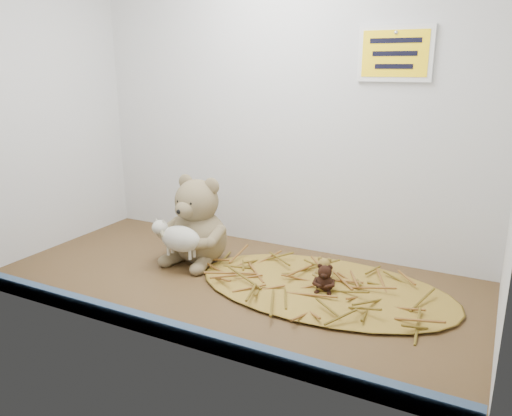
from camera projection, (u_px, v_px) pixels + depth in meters
The scene contains 8 objects.
alcove_shell at pixel (248, 97), 120.22cm from camera, with size 120.40×60.20×90.40cm.
front_rail at pixel (161, 327), 99.83cm from camera, with size 119.28×2.20×3.60cm, color #3C5673.
straw_bed at pixel (324, 287), 120.49cm from camera, with size 64.08×37.21×1.24cm, color brown.
main_teddy at pixel (199, 219), 135.45cm from camera, with size 19.29×20.36×23.92cm, color olive, non-canonical shape.
toy_lamb at pixel (181, 239), 128.92cm from camera, with size 14.69×8.96×9.49cm, color beige, non-canonical shape.
mini_teddy_tan at pixel (324, 269), 121.79cm from camera, with size 5.21×5.50×6.46cm, color olive, non-canonical shape.
mini_teddy_brown at pixel (325, 276), 117.01cm from camera, with size 5.37×5.67×6.66cm, color black, non-canonical shape.
wall_sign at pixel (395, 54), 121.82cm from camera, with size 16.00×1.20×11.00cm, color yellow.
Camera 1 is at (57.54, -99.69, 52.46)cm, focal length 35.00 mm.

